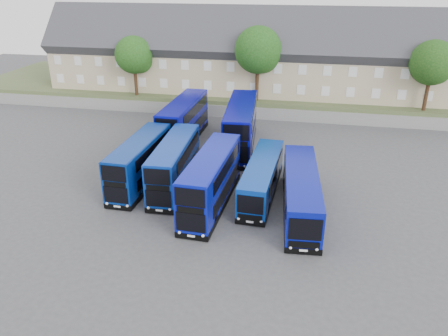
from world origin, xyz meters
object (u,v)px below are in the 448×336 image
coach_east_a (262,178)px  tree_east (433,64)px  dd_front_mid (175,165)px  tree_west (135,56)px  tree_mid (259,52)px  dd_front_left (140,163)px

coach_east_a → tree_east: 27.77m
dd_front_mid → tree_west: (-11.62, 21.23, 5.08)m
dd_front_mid → tree_east: tree_east is taller
tree_mid → tree_east: size_ratio=1.12×
coach_east_a → tree_mid: 22.93m
dd_front_left → tree_east: 35.18m
tree_west → tree_east: size_ratio=0.94×
dd_front_left → tree_west: tree_west is taller
tree_west → tree_east: 36.00m
tree_west → tree_mid: (16.00, 0.50, 1.02)m
tree_east → dd_front_mid: bearing=-138.9°
dd_front_mid → coach_east_a: dd_front_mid is taller
tree_mid → tree_east: tree_mid is taller
dd_front_left → tree_west: (-8.56, 21.33, 5.10)m
dd_front_mid → tree_west: size_ratio=1.33×
coach_east_a → tree_mid: tree_mid is taller
tree_mid → tree_east: bearing=-1.4°
coach_east_a → dd_front_mid: bearing=-177.6°
dd_front_mid → tree_west: bearing=116.0°
dd_front_left → tree_mid: (7.44, 21.83, 6.12)m
tree_east → tree_west: bearing=-180.0°
coach_east_a → tree_east: bearing=53.9°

